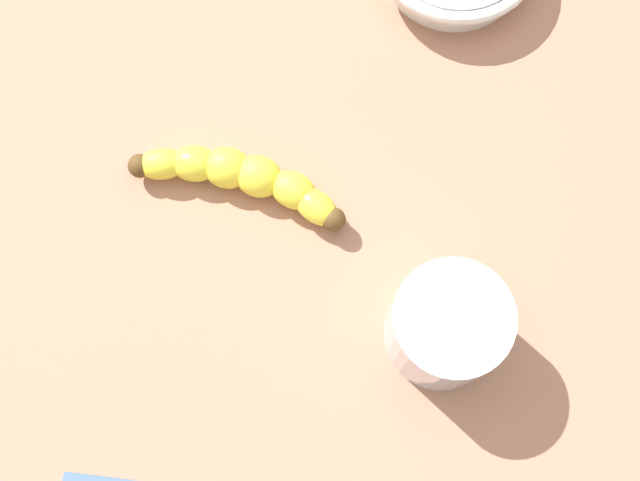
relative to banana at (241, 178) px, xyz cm
name	(u,v)px	position (x,y,z in cm)	size (l,w,h in cm)	color
wooden_tabletop	(294,202)	(3.97, -2.58, -3.33)	(120.00, 120.00, 3.00)	#AA735A
banana	(241,178)	(0.00, 0.00, 0.00)	(16.78, 12.63, 3.65)	yellow
smoothie_glass	(446,327)	(11.71, -18.35, 2.40)	(9.37, 9.37, 8.58)	silver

